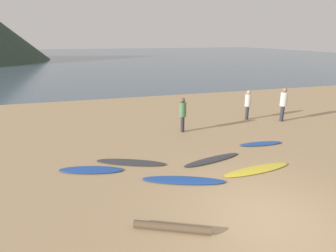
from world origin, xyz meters
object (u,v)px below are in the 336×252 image
person_1 (183,112)px  person_2 (284,102)px  person_0 (248,102)px  surfboard_1 (131,162)px  surfboard_4 (257,169)px  driftwood_log (172,227)px  surfboard_2 (183,180)px  surfboard_0 (91,170)px  surfboard_3 (212,160)px  surfboard_5 (261,144)px

person_1 → person_2: person_2 is taller
person_0 → surfboard_1: bearing=-117.5°
surfboard_4 → person_0: 6.46m
person_1 → driftwood_log: 7.34m
surfboard_2 → driftwood_log: size_ratio=1.43×
surfboard_0 → surfboard_1: 1.43m
surfboard_1 → surfboard_2: size_ratio=0.98×
surfboard_1 → driftwood_log: bearing=-61.1°
surfboard_4 → person_1: 4.85m
person_2 → driftwood_log: person_2 is taller
surfboard_3 → surfboard_2: bearing=-155.4°
surfboard_3 → person_2: person_2 is taller
surfboard_0 → surfboard_1: bearing=25.4°
surfboard_5 → surfboard_2: bearing=-149.3°
person_0 → person_1: 4.26m
surfboard_2 → surfboard_0: bearing=171.2°
surfboard_3 → person_0: size_ratio=1.50×
surfboard_1 → surfboard_3: bearing=12.0°
surfboard_2 → person_0: (5.73, 5.62, 0.93)m
surfboard_3 → person_1: (0.05, 3.45, 0.95)m
surfboard_0 → surfboard_4: 5.71m
surfboard_5 → driftwood_log: bearing=-136.7°
person_1 → driftwood_log: (-2.66, -6.79, -0.90)m
surfboard_3 → surfboard_5: size_ratio=1.27×
surfboard_0 → person_1: size_ratio=1.32×
surfboard_5 → driftwood_log: size_ratio=1.05×
surfboard_0 → person_1: person_1 is taller
person_0 → driftwood_log: bearing=-96.8°
surfboard_3 → surfboard_5: bearing=5.8°
surfboard_4 → driftwood_log: 4.32m
surfboard_4 → surfboard_5: bearing=47.1°
surfboard_2 → person_2: person_2 is taller
surfboard_0 → driftwood_log: bearing=-48.5°
surfboard_2 → person_2: size_ratio=1.45×
surfboard_1 → surfboard_3: surfboard_3 is taller
surfboard_1 → person_2: size_ratio=1.41×
surfboard_2 → person_1: person_1 is taller
person_2 → surfboard_5: bearing=154.7°
surfboard_0 → driftwood_log: size_ratio=1.19×
surfboard_3 → surfboard_1: bearing=155.1°
surfboard_4 → person_1: bearing=97.3°
surfboard_1 → person_1: size_ratio=1.55×
surfboard_1 → driftwood_log: driftwood_log is taller
surfboard_3 → person_0: bearing=34.1°
driftwood_log → person_2: bearing=39.5°
surfboard_2 → driftwood_log: 2.41m
surfboard_1 → surfboard_4: surfboard_4 is taller
surfboard_2 → surfboard_5: size_ratio=1.37×
surfboard_1 → driftwood_log: 3.99m
surfboard_1 → person_1: (2.97, 2.81, 0.95)m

